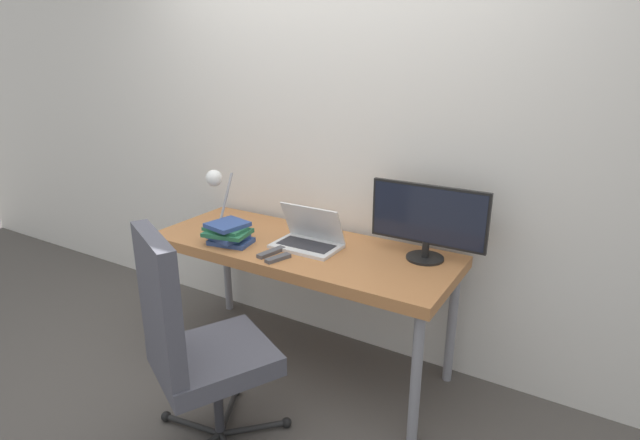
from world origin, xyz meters
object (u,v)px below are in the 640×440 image
book_stack (228,233)px  monitor (428,219)px  laptop (308,238)px  office_chair (192,340)px  desk_lamp (219,189)px

book_stack → monitor: bearing=19.2°
laptop → office_chair: office_chair is taller
laptop → office_chair: (-0.07, -0.82, -0.22)m
monitor → desk_lamp: bearing=-167.5°
monitor → desk_lamp: monitor is taller
monitor → office_chair: size_ratio=0.56×
desk_lamp → office_chair: 0.97m
office_chair → monitor: bearing=55.4°
office_chair → book_stack: bearing=117.6°
laptop → office_chair: 0.85m
laptop → book_stack: laptop is taller
monitor → desk_lamp: (-1.15, -0.25, 0.05)m
laptop → office_chair: size_ratio=0.33×
monitor → office_chair: 1.26m
monitor → book_stack: bearing=-160.8°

